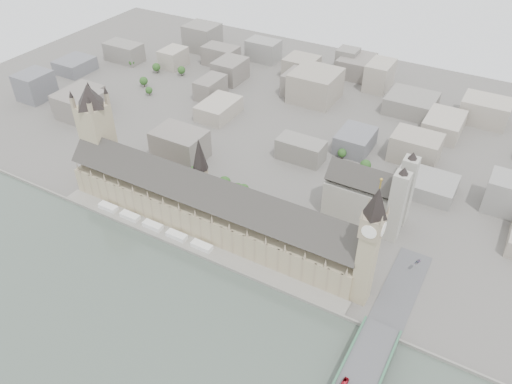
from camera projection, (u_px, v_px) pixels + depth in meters
The scene contains 12 objects.
ground at pixel (197, 240), 411.26m from camera, with size 900.00×900.00×0.00m, color #595651.
embankment_wall at pixel (186, 250), 400.00m from camera, with size 600.00×1.50×3.00m, color slate.
river_terrace at pixel (191, 245), 405.48m from camera, with size 270.00×15.00×2.00m, color slate.
terrace_tents at pixel (153, 226), 419.74m from camera, with size 118.00×7.00×4.00m.
palace_of_westminster at pixel (209, 206), 411.05m from camera, with size 265.00×40.73×55.44m.
elizabeth_tower at pixel (370, 239), 327.18m from camera, with size 17.00×17.00×107.50m.
victoria_tower at pixel (97, 131), 443.63m from camera, with size 30.00×30.00×100.00m.
central_tower at pixel (200, 163), 397.92m from camera, with size 13.00×13.00×48.00m.
westminster_abbey at pixel (369, 196), 417.91m from camera, with size 68.00×36.00×64.00m.
city_skyline_inland at pixel (319, 100), 568.71m from camera, with size 720.00×360.00×38.00m, color gray, non-canonical shape.
park_trees at pixel (225, 191), 452.02m from camera, with size 110.00×30.00×15.00m, color #1B3F16, non-canonical shape.
car_approach at pixel (418, 262), 376.11m from camera, with size 2.20×5.42×1.57m, color gray.
Camera 1 is at (192.23, -238.48, 281.56)m, focal length 35.00 mm.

